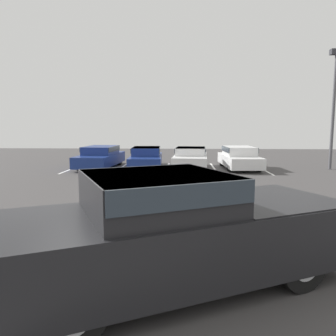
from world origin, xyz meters
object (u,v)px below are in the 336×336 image
(parked_sedan_a, at_px, (101,156))
(parked_sedan_c, at_px, (191,157))
(pickup_truck, at_px, (176,230))
(light_post, at_px, (334,96))
(parked_sedan_b, at_px, (146,157))
(parked_sedan_d, at_px, (239,157))

(parked_sedan_a, bearing_deg, parked_sedan_c, 88.41)
(parked_sedan_a, bearing_deg, pickup_truck, 21.70)
(parked_sedan_c, bearing_deg, light_post, 94.80)
(pickup_truck, distance_m, parked_sedan_b, 14.48)
(parked_sedan_b, xyz_separation_m, parked_sedan_d, (5.42, -0.09, 0.02))
(parked_sedan_a, height_order, parked_sedan_d, parked_sedan_d)
(parked_sedan_a, relative_size, parked_sedan_d, 1.05)
(parked_sedan_a, distance_m, light_post, 13.69)
(pickup_truck, relative_size, parked_sedan_b, 1.24)
(parked_sedan_c, relative_size, parked_sedan_d, 0.95)
(pickup_truck, relative_size, parked_sedan_d, 1.28)
(parked_sedan_b, height_order, parked_sedan_d, parked_sedan_d)
(pickup_truck, bearing_deg, parked_sedan_c, 62.16)
(parked_sedan_a, xyz_separation_m, parked_sedan_d, (8.15, -0.11, 0.00))
(pickup_truck, xyz_separation_m, parked_sedan_b, (-2.07, 14.32, -0.23))
(parked_sedan_c, bearing_deg, pickup_truck, 1.35)
(parked_sedan_b, relative_size, parked_sedan_c, 1.09)
(parked_sedan_b, height_order, light_post, light_post)
(pickup_truck, height_order, parked_sedan_d, pickup_truck)
(parked_sedan_a, xyz_separation_m, parked_sedan_c, (5.32, -0.44, -0.01))
(parked_sedan_a, bearing_deg, parked_sedan_b, 92.74)
(parked_sedan_b, bearing_deg, parked_sedan_d, 86.18)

